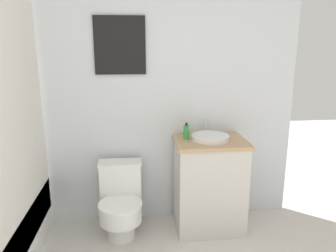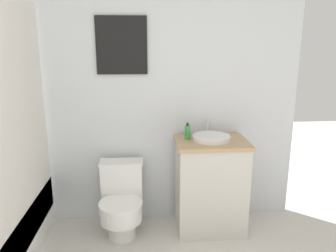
# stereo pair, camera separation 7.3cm
# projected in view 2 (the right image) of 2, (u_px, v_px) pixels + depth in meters

# --- Properties ---
(wall_back) EXTENTS (3.29, 0.07, 2.50)m
(wall_back) POSITION_uv_depth(u_px,v_px,m) (112.00, 85.00, 2.83)
(wall_back) COLOR silver
(wall_back) RESTS_ON ground_plane
(toilet) EXTENTS (0.37, 0.50, 0.61)m
(toilet) POSITION_uv_depth(u_px,v_px,m) (122.00, 200.00, 2.80)
(toilet) COLOR white
(toilet) RESTS_ON ground_plane
(vanity) EXTENTS (0.61, 0.45, 0.81)m
(vanity) POSITION_uv_depth(u_px,v_px,m) (210.00, 185.00, 2.84)
(vanity) COLOR beige
(vanity) RESTS_ON ground_plane
(sink) EXTENTS (0.32, 0.35, 0.13)m
(sink) POSITION_uv_depth(u_px,v_px,m) (211.00, 138.00, 2.76)
(sink) COLOR white
(sink) RESTS_ON vanity
(soap_bottle) EXTENTS (0.05, 0.05, 0.14)m
(soap_bottle) POSITION_uv_depth(u_px,v_px,m) (187.00, 132.00, 2.77)
(soap_bottle) COLOR green
(soap_bottle) RESTS_ON vanity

